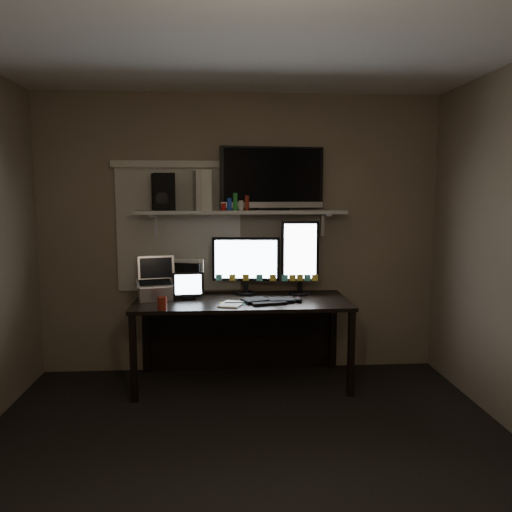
{
  "coord_description": "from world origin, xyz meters",
  "views": [
    {
      "loc": [
        -0.15,
        -2.71,
        1.63
      ],
      "look_at": [
        0.11,
        1.25,
        1.13
      ],
      "focal_mm": 35.0,
      "sensor_mm": 36.0,
      "label": 1
    }
  ],
  "objects": [
    {
      "name": "back_wall",
      "position": [
        0.0,
        1.8,
        1.25
      ],
      "size": [
        3.6,
        0.0,
        3.6
      ],
      "primitive_type": "plane",
      "rotation": [
        1.57,
        0.0,
        0.0
      ],
      "color": "#6E604F",
      "rests_on": "floor"
    },
    {
      "name": "window_blinds",
      "position": [
        -0.55,
        1.79,
        1.3
      ],
      "size": [
        1.1,
        0.02,
        1.1
      ],
      "primitive_type": "cube",
      "color": "beige",
      "rests_on": "back_wall"
    },
    {
      "name": "bottles",
      "position": [
        -0.05,
        1.57,
        1.56
      ],
      "size": [
        0.25,
        0.11,
        0.16
      ],
      "primitive_type": null,
      "rotation": [
        0.0,
        0.0,
        0.22
      ],
      "color": "#A50F0C",
      "rests_on": "wall_shelf"
    },
    {
      "name": "monitor_portrait",
      "position": [
        0.52,
        1.62,
        1.06
      ],
      "size": [
        0.34,
        0.07,
        0.67
      ],
      "primitive_type": "cube",
      "rotation": [
        0.0,
        0.0,
        -0.02
      ],
      "color": "black",
      "rests_on": "desk"
    },
    {
      "name": "sticky_notes",
      "position": [
        -0.13,
        1.36,
        0.73
      ],
      "size": [
        0.29,
        0.21,
        0.0
      ],
      "primitive_type": null,
      "rotation": [
        0.0,
        0.0,
        0.0
      ],
      "color": "yellow",
      "rests_on": "desk"
    },
    {
      "name": "laptop",
      "position": [
        -0.73,
        1.49,
        0.9
      ],
      "size": [
        0.36,
        0.32,
        0.35
      ],
      "primitive_type": "cube",
      "rotation": [
        0.0,
        0.0,
        0.23
      ],
      "color": "silver",
      "rests_on": "desk"
    },
    {
      "name": "wall_shelf",
      "position": [
        0.0,
        1.62,
        1.46
      ],
      "size": [
        1.8,
        0.35,
        0.03
      ],
      "primitive_type": "cube",
      "color": "#BBBBB6",
      "rests_on": "back_wall"
    },
    {
      "name": "monitor_landscape",
      "position": [
        0.04,
        1.66,
        0.99
      ],
      "size": [
        0.6,
        0.12,
        0.52
      ],
      "primitive_type": "cube",
      "rotation": [
        0.0,
        0.0,
        -0.09
      ],
      "color": "black",
      "rests_on": "desk"
    },
    {
      "name": "speaker",
      "position": [
        -0.66,
        1.6,
        1.64
      ],
      "size": [
        0.22,
        0.25,
        0.31
      ],
      "primitive_type": "cube",
      "rotation": [
        0.0,
        0.0,
        0.26
      ],
      "color": "black",
      "rests_on": "wall_shelf"
    },
    {
      "name": "tv",
      "position": [
        0.27,
        1.66,
        1.75
      ],
      "size": [
        0.92,
        0.27,
        0.54
      ],
      "primitive_type": "cube",
      "rotation": [
        0.0,
        0.0,
        0.12
      ],
      "color": "black",
      "rests_on": "wall_shelf"
    },
    {
      "name": "floor",
      "position": [
        0.0,
        0.0,
        0.0
      ],
      "size": [
        3.6,
        3.6,
        0.0
      ],
      "primitive_type": "plane",
      "color": "black",
      "rests_on": "ground"
    },
    {
      "name": "ceiling",
      "position": [
        0.0,
        0.0,
        2.5
      ],
      "size": [
        3.6,
        3.6,
        0.0
      ],
      "primitive_type": "plane",
      "rotation": [
        3.14,
        0.0,
        0.0
      ],
      "color": "silver",
      "rests_on": "back_wall"
    },
    {
      "name": "file_sorter",
      "position": [
        -0.46,
        1.67,
        0.88
      ],
      "size": [
        0.27,
        0.18,
        0.31
      ],
      "primitive_type": "cube",
      "rotation": [
        0.0,
        0.0,
        -0.32
      ],
      "color": "black",
      "rests_on": "desk"
    },
    {
      "name": "keyboard",
      "position": [
        0.21,
        1.34,
        0.74
      ],
      "size": [
        0.45,
        0.26,
        0.03
      ],
      "primitive_type": "cube",
      "rotation": [
        0.0,
        0.0,
        0.21
      ],
      "color": "black",
      "rests_on": "desk"
    },
    {
      "name": "desk",
      "position": [
        0.0,
        1.55,
        0.55
      ],
      "size": [
        1.8,
        0.75,
        0.73
      ],
      "color": "black",
      "rests_on": "floor"
    },
    {
      "name": "cup",
      "position": [
        -0.63,
        1.1,
        0.78
      ],
      "size": [
        0.08,
        0.08,
        0.1
      ],
      "primitive_type": "cylinder",
      "rotation": [
        0.0,
        0.0,
        0.11
      ],
      "color": "maroon",
      "rests_on": "desk"
    },
    {
      "name": "tablet",
      "position": [
        -0.45,
        1.47,
        0.85
      ],
      "size": [
        0.28,
        0.14,
        0.23
      ],
      "primitive_type": "cube",
      "rotation": [
        0.0,
        0.0,
        0.12
      ],
      "color": "black",
      "rests_on": "desk"
    },
    {
      "name": "mouse",
      "position": [
        0.46,
        1.32,
        0.75
      ],
      "size": [
        0.07,
        0.11,
        0.04
      ],
      "primitive_type": "ellipsoid",
      "rotation": [
        0.0,
        0.0,
        -0.0
      ],
      "color": "black",
      "rests_on": "desk"
    },
    {
      "name": "game_console",
      "position": [
        -0.33,
        1.64,
        1.65
      ],
      "size": [
        0.17,
        0.3,
        0.34
      ],
      "primitive_type": "cube",
      "rotation": [
        0.0,
        0.0,
        0.31
      ],
      "color": "beige",
      "rests_on": "wall_shelf"
    },
    {
      "name": "notepad",
      "position": [
        -0.09,
        1.23,
        0.74
      ],
      "size": [
        0.23,
        0.27,
        0.01
      ],
      "primitive_type": "cube",
      "rotation": [
        0.0,
        0.0,
        -0.33
      ],
      "color": "white",
      "rests_on": "desk"
    }
  ]
}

